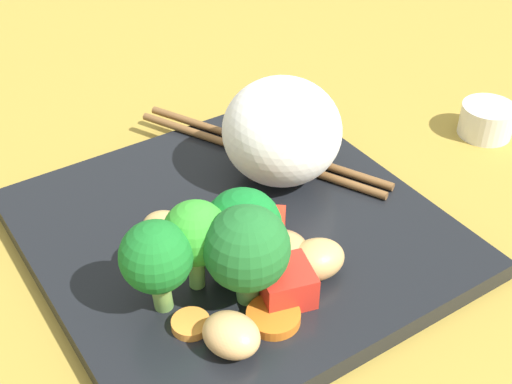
{
  "coord_description": "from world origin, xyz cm",
  "views": [
    {
      "loc": [
        30.16,
        -19.91,
        31.8
      ],
      "look_at": [
        -0.13,
        1.78,
        3.41
      ],
      "focal_mm": 48.72,
      "sensor_mm": 36.0,
      "label": 1
    }
  ],
  "objects_px": {
    "square_plate": "(236,233)",
    "carrot_slice_2": "(191,324)",
    "chopstick_pair": "(260,149)",
    "sauce_cup": "(487,120)",
    "rice_mound": "(282,131)",
    "broccoli_floret_1": "(196,234)"
  },
  "relations": [
    {
      "from": "square_plate",
      "to": "carrot_slice_2",
      "type": "distance_m",
      "value": 0.09
    },
    {
      "from": "broccoli_floret_1",
      "to": "carrot_slice_2",
      "type": "distance_m",
      "value": 0.05
    },
    {
      "from": "broccoli_floret_1",
      "to": "sauce_cup",
      "type": "relative_size",
      "value": 1.37
    },
    {
      "from": "carrot_slice_2",
      "to": "sauce_cup",
      "type": "bearing_deg",
      "value": 99.12
    },
    {
      "from": "broccoli_floret_1",
      "to": "carrot_slice_2",
      "type": "relative_size",
      "value": 2.72
    },
    {
      "from": "chopstick_pair",
      "to": "sauce_cup",
      "type": "xyz_separation_m",
      "value": [
        0.07,
        0.18,
        -0.0
      ]
    },
    {
      "from": "square_plate",
      "to": "chopstick_pair",
      "type": "xyz_separation_m",
      "value": [
        -0.06,
        0.07,
        0.01
      ]
    },
    {
      "from": "square_plate",
      "to": "carrot_slice_2",
      "type": "height_order",
      "value": "carrot_slice_2"
    },
    {
      "from": "chopstick_pair",
      "to": "sauce_cup",
      "type": "distance_m",
      "value": 0.2
    },
    {
      "from": "carrot_slice_2",
      "to": "chopstick_pair",
      "type": "xyz_separation_m",
      "value": [
        -0.12,
        0.14,
        0.0
      ]
    },
    {
      "from": "square_plate",
      "to": "sauce_cup",
      "type": "distance_m",
      "value": 0.25
    },
    {
      "from": "broccoli_floret_1",
      "to": "sauce_cup",
      "type": "bearing_deg",
      "value": 94.68
    },
    {
      "from": "square_plate",
      "to": "broccoli_floret_1",
      "type": "xyz_separation_m",
      "value": [
        0.03,
        -0.05,
        0.05
      ]
    },
    {
      "from": "broccoli_floret_1",
      "to": "chopstick_pair",
      "type": "relative_size",
      "value": 0.3
    },
    {
      "from": "rice_mound",
      "to": "sauce_cup",
      "type": "bearing_deg",
      "value": 78.82
    },
    {
      "from": "square_plate",
      "to": "chopstick_pair",
      "type": "height_order",
      "value": "chopstick_pair"
    },
    {
      "from": "sauce_cup",
      "to": "carrot_slice_2",
      "type": "bearing_deg",
      "value": -80.88
    },
    {
      "from": "rice_mound",
      "to": "chopstick_pair",
      "type": "height_order",
      "value": "rice_mound"
    },
    {
      "from": "square_plate",
      "to": "chopstick_pair",
      "type": "bearing_deg",
      "value": 133.58
    },
    {
      "from": "square_plate",
      "to": "sauce_cup",
      "type": "relative_size",
      "value": 5.83
    },
    {
      "from": "sauce_cup",
      "to": "chopstick_pair",
      "type": "bearing_deg",
      "value": -111.06
    },
    {
      "from": "chopstick_pair",
      "to": "sauce_cup",
      "type": "relative_size",
      "value": 4.59
    }
  ]
}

